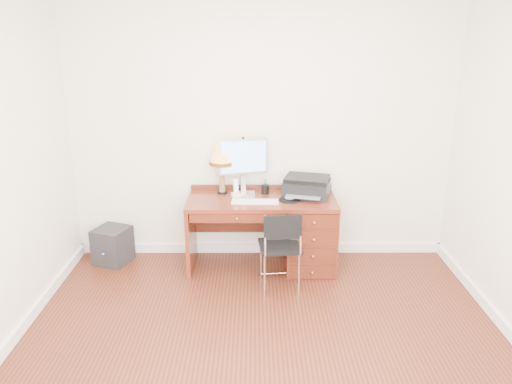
{
  "coord_description": "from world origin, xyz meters",
  "views": [
    {
      "loc": [
        -0.07,
        -3.37,
        2.39
      ],
      "look_at": [
        -0.06,
        1.2,
        0.89
      ],
      "focal_mm": 35.0,
      "sensor_mm": 36.0,
      "label": 1
    }
  ],
  "objects_px": {
    "monitor": "(244,160)",
    "leg_lamp": "(222,158)",
    "desk": "(293,229)",
    "phone": "(236,192)",
    "equipment_box": "(113,245)",
    "chair": "(280,243)",
    "printer": "(307,186)"
  },
  "relations": [
    {
      "from": "monitor",
      "to": "desk",
      "type": "bearing_deg",
      "value": -31.67
    },
    {
      "from": "desk",
      "to": "leg_lamp",
      "type": "distance_m",
      "value": 1.04
    },
    {
      "from": "phone",
      "to": "equipment_box",
      "type": "distance_m",
      "value": 1.46
    },
    {
      "from": "equipment_box",
      "to": "desk",
      "type": "bearing_deg",
      "value": 18.46
    },
    {
      "from": "printer",
      "to": "chair",
      "type": "height_order",
      "value": "printer"
    },
    {
      "from": "phone",
      "to": "equipment_box",
      "type": "xyz_separation_m",
      "value": [
        -1.32,
        0.04,
        -0.61
      ]
    },
    {
      "from": "chair",
      "to": "desk",
      "type": "bearing_deg",
      "value": 67.88
    },
    {
      "from": "desk",
      "to": "chair",
      "type": "relative_size",
      "value": 1.86
    },
    {
      "from": "monitor",
      "to": "leg_lamp",
      "type": "xyz_separation_m",
      "value": [
        -0.23,
        0.02,
        0.02
      ]
    },
    {
      "from": "desk",
      "to": "phone",
      "type": "xyz_separation_m",
      "value": [
        -0.59,
        0.06,
        0.39
      ]
    },
    {
      "from": "monitor",
      "to": "printer",
      "type": "xyz_separation_m",
      "value": [
        0.64,
        -0.07,
        -0.26
      ]
    },
    {
      "from": "printer",
      "to": "phone",
      "type": "distance_m",
      "value": 0.73
    },
    {
      "from": "monitor",
      "to": "leg_lamp",
      "type": "bearing_deg",
      "value": 162.14
    },
    {
      "from": "equipment_box",
      "to": "leg_lamp",
      "type": "bearing_deg",
      "value": 25.4
    },
    {
      "from": "leg_lamp",
      "to": "chair",
      "type": "xyz_separation_m",
      "value": [
        0.58,
        -0.69,
        -0.64
      ]
    },
    {
      "from": "printer",
      "to": "equipment_box",
      "type": "distance_m",
      "value": 2.15
    },
    {
      "from": "printer",
      "to": "equipment_box",
      "type": "xyz_separation_m",
      "value": [
        -2.05,
        -0.0,
        -0.66
      ]
    },
    {
      "from": "desk",
      "to": "monitor",
      "type": "height_order",
      "value": "monitor"
    },
    {
      "from": "printer",
      "to": "phone",
      "type": "bearing_deg",
      "value": -161.54
    },
    {
      "from": "monitor",
      "to": "leg_lamp",
      "type": "height_order",
      "value": "monitor"
    },
    {
      "from": "phone",
      "to": "equipment_box",
      "type": "height_order",
      "value": "phone"
    },
    {
      "from": "chair",
      "to": "printer",
      "type": "bearing_deg",
      "value": 58.83
    },
    {
      "from": "printer",
      "to": "leg_lamp",
      "type": "xyz_separation_m",
      "value": [
        -0.87,
        0.08,
        0.28
      ]
    },
    {
      "from": "leg_lamp",
      "to": "equipment_box",
      "type": "relative_size",
      "value": 1.35
    },
    {
      "from": "desk",
      "to": "monitor",
      "type": "distance_m",
      "value": 0.88
    },
    {
      "from": "printer",
      "to": "chair",
      "type": "relative_size",
      "value": 0.66
    },
    {
      "from": "printer",
      "to": "chair",
      "type": "bearing_deg",
      "value": -100.75
    },
    {
      "from": "leg_lamp",
      "to": "chair",
      "type": "bearing_deg",
      "value": -50.2
    },
    {
      "from": "leg_lamp",
      "to": "phone",
      "type": "relative_size",
      "value": 2.78
    },
    {
      "from": "desk",
      "to": "phone",
      "type": "relative_size",
      "value": 8.04
    },
    {
      "from": "desk",
      "to": "chair",
      "type": "xyz_separation_m",
      "value": [
        -0.16,
        -0.51,
        0.08
      ]
    },
    {
      "from": "leg_lamp",
      "to": "equipment_box",
      "type": "xyz_separation_m",
      "value": [
        -1.17,
        -0.08,
        -0.94
      ]
    }
  ]
}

